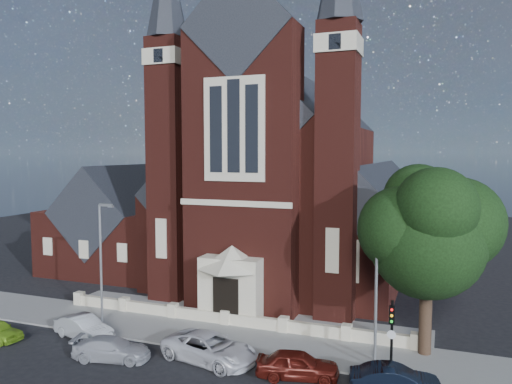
% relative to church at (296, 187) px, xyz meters
% --- Properties ---
extents(ground, '(120.00, 120.00, 0.00)m').
position_rel_church_xyz_m(ground, '(0.00, -7.94, -8.19)').
color(ground, black).
rests_on(ground, ground).
extents(pavement_strip, '(60.00, 5.00, 0.12)m').
position_rel_church_xyz_m(pavement_strip, '(0.00, -18.44, -8.19)').
color(pavement_strip, gray).
rests_on(pavement_strip, ground).
extents(forecourt_paving, '(26.00, 3.00, 0.14)m').
position_rel_church_xyz_m(forecourt_paving, '(0.00, -14.44, -8.19)').
color(forecourt_paving, gray).
rests_on(forecourt_paving, ground).
extents(forecourt_wall, '(24.00, 0.40, 0.90)m').
position_rel_church_xyz_m(forecourt_wall, '(0.00, -16.44, -8.19)').
color(forecourt_wall, beige).
rests_on(forecourt_wall, ground).
extents(church, '(20.01, 34.90, 29.20)m').
position_rel_church_xyz_m(church, '(0.00, 0.00, 0.00)').
color(church, '#491913').
rests_on(church, ground).
extents(parish_hall, '(12.00, 12.20, 10.24)m').
position_rel_church_xyz_m(parish_hall, '(-16.00, -4.94, -4.17)').
color(parish_hall, '#491913').
rests_on(parish_hall, ground).
extents(street_tree, '(6.40, 6.60, 10.70)m').
position_rel_church_xyz_m(street_tree, '(12.60, -17.23, -1.23)').
color(street_tree, black).
rests_on(street_tree, ground).
extents(street_lamp_left, '(1.16, 0.22, 8.09)m').
position_rel_church_xyz_m(street_lamp_left, '(-7.91, -18.94, -3.59)').
color(street_lamp_left, gray).
rests_on(street_lamp_left, ground).
extents(street_lamp_right, '(1.16, 0.22, 8.09)m').
position_rel_church_xyz_m(street_lamp_right, '(10.09, -18.94, -3.59)').
color(street_lamp_right, gray).
rests_on(street_lamp_right, ground).
extents(traffic_signal, '(0.28, 0.42, 4.00)m').
position_rel_church_xyz_m(traffic_signal, '(11.00, -20.52, -5.60)').
color(traffic_signal, black).
rests_on(traffic_signal, ground).
extents(car_silver_a, '(4.46, 2.49, 1.39)m').
position_rel_church_xyz_m(car_silver_a, '(-7.24, -21.68, -7.49)').
color(car_silver_a, '#AEB3B6').
rests_on(car_silver_a, ground).
extents(car_silver_b, '(4.59, 2.68, 1.25)m').
position_rel_church_xyz_m(car_silver_b, '(-3.66, -23.70, -7.56)').
color(car_silver_b, '#ABACB3').
rests_on(car_silver_b, ground).
extents(car_white_suv, '(5.97, 3.74, 1.54)m').
position_rel_church_xyz_m(car_white_suv, '(1.53, -22.01, -7.42)').
color(car_white_suv, silver).
rests_on(car_white_suv, ground).
extents(car_dark_red, '(4.47, 2.57, 1.43)m').
position_rel_church_xyz_m(car_dark_red, '(6.58, -22.26, -7.47)').
color(car_dark_red, '#4F130D').
rests_on(car_dark_red, ground).
extents(car_navy, '(4.48, 2.34, 1.40)m').
position_rel_church_xyz_m(car_navy, '(11.39, -22.37, -7.48)').
color(car_navy, black).
rests_on(car_navy, ground).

